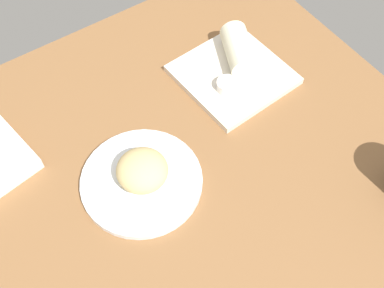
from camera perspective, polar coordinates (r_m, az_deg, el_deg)
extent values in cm
cube|color=brown|center=(98.65, -3.44, -3.80)|extent=(110.00, 90.00, 4.00)
cylinder|color=white|center=(95.16, -5.79, -4.53)|extent=(23.70, 23.70, 1.40)
ellipsoid|color=#D0B677|center=(92.14, -5.79, -3.15)|extent=(12.01, 12.03, 6.04)
cube|color=silver|center=(111.03, 4.79, 8.08)|extent=(23.70, 23.70, 1.60)
cylinder|color=silver|center=(106.37, 4.13, 6.85)|extent=(4.63, 4.63, 2.20)
cylinder|color=#BC4D26|center=(105.77, 4.16, 7.13)|extent=(3.80, 3.80, 0.40)
cylinder|color=beige|center=(110.90, 5.50, 10.87)|extent=(10.64, 13.81, 6.15)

